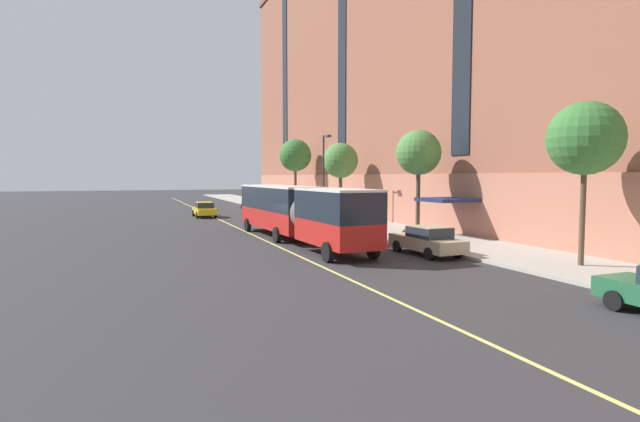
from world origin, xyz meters
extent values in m
plane|color=#303033|center=(0.00, 0.00, 0.00)|extent=(260.00, 260.00, 0.00)
cube|color=#ADA89E|center=(9.41, 3.00, 0.07)|extent=(5.97, 160.00, 0.15)
cube|color=#935642|center=(18.39, 0.00, 16.77)|extent=(12.00, 110.00, 33.54)
cube|color=#B67058|center=(12.32, 0.00, 2.20)|extent=(0.14, 110.00, 4.40)
cube|color=navy|center=(10.79, -0.80, 2.60)|extent=(3.20, 3.40, 0.24)
cube|color=#1E232B|center=(12.34, 20.62, 18.45)|extent=(0.10, 2.00, 25.49)
cube|color=#1E232B|center=(12.34, 41.25, 18.45)|extent=(0.10, 2.00, 25.49)
cube|color=red|center=(0.30, 4.18, 1.25)|extent=(2.92, 10.96, 1.26)
cube|color=black|center=(0.30, 4.18, 2.66)|extent=(2.94, 10.97, 1.55)
cube|color=silver|center=(0.30, 4.18, 3.49)|extent=(2.95, 10.97, 0.12)
cube|color=#19232D|center=(0.11, 9.64, 2.50)|extent=(2.33, 0.16, 1.16)
cube|color=orange|center=(0.11, 9.65, 3.25)|extent=(1.77, 0.12, 0.28)
cube|color=black|center=(0.10, 9.66, 0.72)|extent=(2.49, 0.21, 0.24)
cube|color=white|center=(-0.78, 9.63, 0.97)|extent=(0.28, 0.07, 0.18)
cube|color=white|center=(0.99, 9.69, 0.97)|extent=(0.28, 0.07, 0.18)
cylinder|color=#595651|center=(0.52, -1.76, 2.02)|extent=(2.44, 1.09, 2.41)
cube|color=red|center=(0.64, -5.26, 1.25)|extent=(2.75, 6.09, 1.26)
cube|color=black|center=(0.64, -5.26, 2.66)|extent=(2.76, 6.10, 1.55)
cube|color=silver|center=(0.64, -5.26, 3.49)|extent=(2.77, 6.10, 0.12)
cylinder|color=black|center=(-1.10, 7.94, 0.50)|extent=(0.34, 1.01, 1.00)
cylinder|color=black|center=(1.43, 8.03, 0.50)|extent=(0.34, 1.01, 1.00)
cylinder|color=black|center=(-0.85, 0.87, 0.50)|extent=(0.34, 1.01, 1.00)
cylinder|color=black|center=(1.69, 0.96, 0.50)|extent=(0.34, 1.01, 1.00)
cylinder|color=black|center=(-0.56, -6.96, 0.50)|extent=(0.34, 1.01, 1.00)
cylinder|color=black|center=(1.97, -6.87, 0.50)|extent=(0.34, 1.01, 1.00)
cube|color=black|center=(5.09, 4.90, 0.64)|extent=(1.89, 4.29, 0.64)
cube|color=#232D38|center=(5.09, 4.69, 1.24)|extent=(1.64, 1.94, 0.56)
cube|color=black|center=(5.09, 4.69, 1.54)|extent=(1.60, 1.85, 0.04)
cylinder|color=black|center=(4.21, 6.24, 0.32)|extent=(0.23, 0.64, 0.64)
cylinder|color=black|center=(6.01, 6.22, 0.32)|extent=(0.23, 0.64, 0.64)
cylinder|color=black|center=(4.18, 3.59, 0.32)|extent=(0.23, 0.64, 0.64)
cylinder|color=black|center=(5.98, 3.57, 0.32)|extent=(0.23, 0.64, 0.64)
cube|color=#B21E19|center=(5.11, 26.87, 0.64)|extent=(1.93, 4.69, 0.64)
cube|color=#232D38|center=(5.11, 26.64, 1.24)|extent=(1.65, 2.13, 0.56)
cube|color=#B21E19|center=(5.11, 26.64, 1.54)|extent=(1.61, 2.04, 0.04)
cylinder|color=black|center=(4.26, 28.33, 0.32)|extent=(0.24, 0.65, 0.64)
cylinder|color=black|center=(6.04, 28.29, 0.32)|extent=(0.24, 0.65, 0.64)
cylinder|color=black|center=(4.18, 25.46, 0.32)|extent=(0.24, 0.65, 0.64)
cylinder|color=black|center=(5.96, 25.41, 0.32)|extent=(0.24, 0.65, 0.64)
cube|color=#BCAD89|center=(5.24, -6.73, 0.64)|extent=(2.00, 4.84, 0.64)
cube|color=#232D38|center=(5.25, -6.97, 1.24)|extent=(1.68, 2.20, 0.56)
cube|color=#BCAD89|center=(5.25, -6.97, 1.54)|extent=(1.64, 2.11, 0.04)
cylinder|color=black|center=(4.29, -5.28, 0.32)|extent=(0.24, 0.65, 0.64)
cylinder|color=black|center=(6.08, -5.22, 0.32)|extent=(0.24, 0.65, 0.64)
cylinder|color=black|center=(4.39, -8.24, 0.32)|extent=(0.24, 0.65, 0.64)
cylinder|color=black|center=(6.18, -8.18, 0.32)|extent=(0.24, 0.65, 0.64)
cube|color=#B7B7BC|center=(5.15, 15.27, 0.64)|extent=(1.94, 4.37, 0.64)
cube|color=#232D38|center=(5.14, 15.05, 1.24)|extent=(1.67, 1.98, 0.56)
cube|color=#B7B7BC|center=(5.14, 15.05, 1.54)|extent=(1.63, 1.90, 0.04)
cylinder|color=black|center=(4.27, 16.63, 0.32)|extent=(0.23, 0.64, 0.64)
cylinder|color=black|center=(6.08, 16.59, 0.32)|extent=(0.23, 0.64, 0.64)
cylinder|color=black|center=(4.21, 13.95, 0.32)|extent=(0.23, 0.64, 0.64)
cylinder|color=black|center=(6.02, 13.91, 0.32)|extent=(0.23, 0.64, 0.64)
cylinder|color=black|center=(4.47, -18.37, 0.32)|extent=(0.23, 0.64, 0.64)
cube|color=#B7B7BC|center=(5.20, 33.22, 0.64)|extent=(1.77, 4.61, 0.64)
cube|color=#232D38|center=(5.20, 32.99, 1.24)|extent=(1.54, 2.09, 0.56)
cube|color=#B7B7BC|center=(5.20, 32.99, 1.54)|extent=(1.50, 1.99, 0.04)
cylinder|color=black|center=(4.34, 34.63, 0.32)|extent=(0.23, 0.64, 0.64)
cylinder|color=black|center=(6.03, 34.65, 0.32)|extent=(0.23, 0.64, 0.64)
cylinder|color=black|center=(4.38, 31.78, 0.32)|extent=(0.23, 0.64, 0.64)
cylinder|color=black|center=(6.06, 31.80, 0.32)|extent=(0.23, 0.64, 0.64)
cube|color=yellow|center=(-2.19, 22.84, 0.64)|extent=(1.84, 4.75, 0.64)
cube|color=#232D38|center=(-2.19, 22.60, 1.24)|extent=(1.62, 2.14, 0.56)
cube|color=yellow|center=(-2.19, 22.60, 1.54)|extent=(1.58, 2.04, 0.04)
cylinder|color=black|center=(-3.09, 24.31, 0.32)|extent=(0.22, 0.64, 0.64)
cylinder|color=black|center=(-1.29, 24.31, 0.32)|extent=(0.22, 0.64, 0.64)
cylinder|color=black|center=(-3.09, 21.37, 0.32)|extent=(0.22, 0.64, 0.64)
cylinder|color=black|center=(-1.29, 21.37, 0.32)|extent=(0.22, 0.64, 0.64)
cylinder|color=brown|center=(9.59, -12.66, 2.57)|extent=(0.25, 0.25, 4.85)
sphere|color=#387533|center=(9.59, -12.66, 5.91)|extent=(3.32, 3.32, 3.32)
cylinder|color=brown|center=(9.59, 1.02, 2.58)|extent=(0.30, 0.30, 4.85)
sphere|color=#4C843D|center=(9.59, 1.02, 5.87)|extent=(3.17, 3.17, 3.17)
cylinder|color=brown|center=(9.59, 14.69, 2.47)|extent=(0.34, 0.34, 4.65)
sphere|color=#4C843D|center=(9.59, 14.69, 5.72)|extent=(3.37, 3.37, 3.37)
cylinder|color=brown|center=(9.59, 28.37, 2.91)|extent=(0.31, 0.31, 5.52)
sphere|color=#387533|center=(9.59, 28.37, 6.75)|extent=(3.91, 3.91, 3.91)
cylinder|color=#2D2D30|center=(7.02, 12.66, 4.02)|extent=(0.16, 0.16, 7.73)
cylinder|color=#2D2D30|center=(7.02, 12.11, 7.78)|extent=(0.10, 1.10, 0.10)
cube|color=#3D3D3F|center=(7.02, 11.56, 7.73)|extent=(0.36, 0.60, 0.20)
cylinder|color=red|center=(6.92, -1.58, 0.43)|extent=(0.24, 0.24, 0.55)
sphere|color=silver|center=(6.92, -1.58, 0.77)|extent=(0.20, 0.20, 0.20)
cylinder|color=silver|center=(6.76, -1.58, 0.48)|extent=(0.10, 0.09, 0.09)
cylinder|color=silver|center=(7.08, -1.58, 0.48)|extent=(0.10, 0.09, 0.09)
cube|color=#E0D66B|center=(-1.27, 3.00, 0.00)|extent=(0.16, 140.00, 0.01)
camera|label=1|loc=(-9.70, -29.32, 4.20)|focal=28.00mm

